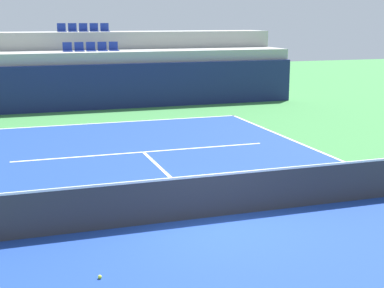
{
  "coord_description": "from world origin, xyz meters",
  "views": [
    {
      "loc": [
        -4.09,
        -10.89,
        4.24
      ],
      "look_at": [
        0.2,
        2.0,
        1.2
      ],
      "focal_mm": 52.68,
      "sensor_mm": 36.0,
      "label": 1
    }
  ],
  "objects": [
    {
      "name": "service_line_far",
      "position": [
        0.0,
        6.4,
        0.01
      ],
      "size": [
        8.26,
        0.1,
        0.0
      ],
      "primitive_type": "cube",
      "color": "white",
      "rests_on": "court_surface"
    },
    {
      "name": "ground_plane",
      "position": [
        0.0,
        0.0,
        0.0
      ],
      "size": [
        80.0,
        80.0,
        0.0
      ],
      "primitive_type": "plane",
      "color": "#387A3D"
    },
    {
      "name": "stands_tier_upper",
      "position": [
        0.0,
        19.36,
        1.78
      ],
      "size": [
        20.12,
        2.4,
        3.55
      ],
      "primitive_type": "cube",
      "color": "#9E9E99",
      "rests_on": "ground_plane"
    },
    {
      "name": "seating_row_lower",
      "position": [
        0.0,
        17.06,
        2.8
      ],
      "size": [
        2.69,
        0.44,
        0.44
      ],
      "color": "navy",
      "rests_on": "stands_tier_lower"
    },
    {
      "name": "seating_row_upper",
      "position": [
        0.0,
        19.46,
        3.68
      ],
      "size": [
        2.69,
        0.44,
        0.44
      ],
      "color": "navy",
      "rests_on": "stands_tier_upper"
    },
    {
      "name": "baseline_far",
      "position": [
        0.0,
        11.95,
        0.01
      ],
      "size": [
        11.0,
        0.1,
        0.0
      ],
      "primitive_type": "cube",
      "color": "white",
      "rests_on": "court_surface"
    },
    {
      "name": "tennis_ball_0",
      "position": [
        -2.82,
        -2.21,
        0.04
      ],
      "size": [
        0.07,
        0.07,
        0.07
      ],
      "primitive_type": "sphere",
      "color": "#CCE033",
      "rests_on": "court_surface"
    },
    {
      "name": "stands_tier_lower",
      "position": [
        0.0,
        16.96,
        1.34
      ],
      "size": [
        20.12,
        2.4,
        2.67
      ],
      "primitive_type": "cube",
      "color": "#9E9E99",
      "rests_on": "ground_plane"
    },
    {
      "name": "court_surface",
      "position": [
        0.0,
        0.0,
        0.01
      ],
      "size": [
        11.0,
        24.0,
        0.01
      ],
      "primitive_type": "cube",
      "color": "navy",
      "rests_on": "ground_plane"
    },
    {
      "name": "tennis_net",
      "position": [
        0.0,
        0.0,
        0.51
      ],
      "size": [
        11.08,
        0.08,
        1.07
      ],
      "color": "black",
      "rests_on": "court_surface"
    },
    {
      "name": "back_wall",
      "position": [
        0.0,
        15.61,
        1.07
      ],
      "size": [
        20.12,
        0.3,
        2.14
      ],
      "primitive_type": "cube",
      "color": "navy",
      "rests_on": "ground_plane"
    },
    {
      "name": "centre_service_line",
      "position": [
        0.0,
        3.2,
        0.01
      ],
      "size": [
        0.1,
        6.4,
        0.0
      ],
      "primitive_type": "cube",
      "color": "white",
      "rests_on": "court_surface"
    }
  ]
}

